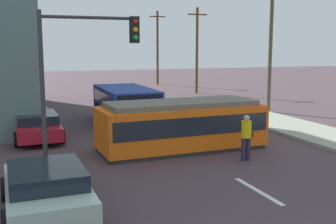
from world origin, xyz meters
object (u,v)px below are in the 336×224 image
at_px(parked_sedan_furthest, 29,108).
at_px(utility_pole_far, 197,49).
at_px(city_bus, 126,103).
at_px(parked_sedan_far, 37,125).
at_px(utility_pole_mid, 271,41).
at_px(utility_pole_distant, 157,46).
at_px(traffic_light_mast, 82,61).
at_px(streetcar_tram, 181,124).
at_px(parked_sedan_mid, 46,188).
at_px(pedestrian_crossing, 246,135).

bearing_deg(parked_sedan_furthest, utility_pole_far, 31.38).
bearing_deg(city_bus, parked_sedan_far, -150.11).
bearing_deg(utility_pole_mid, utility_pole_distant, 90.08).
bearing_deg(parked_sedan_far, parked_sedan_furthest, 91.00).
xyz_separation_m(parked_sedan_far, utility_pole_mid, (14.20, 3.12, 3.79)).
distance_m(city_bus, utility_pole_distant, 23.72).
bearing_deg(traffic_light_mast, parked_sedan_furthest, 96.05).
height_order(parked_sedan_far, traffic_light_mast, traffic_light_mast).
bearing_deg(parked_sedan_far, traffic_light_mast, -79.14).
bearing_deg(utility_pole_far, streetcar_tram, -116.23).
xyz_separation_m(parked_sedan_mid, utility_pole_distant, (14.45, 33.11, 3.53)).
distance_m(streetcar_tram, parked_sedan_mid, 7.38).
bearing_deg(traffic_light_mast, pedestrian_crossing, -4.21).
height_order(utility_pole_mid, utility_pole_far, utility_pole_mid).
bearing_deg(streetcar_tram, utility_pole_distant, 72.60).
height_order(city_bus, utility_pole_mid, utility_pole_mid).
relative_size(parked_sedan_far, utility_pole_far, 0.59).
height_order(streetcar_tram, utility_pole_distant, utility_pole_distant).
bearing_deg(traffic_light_mast, utility_pole_far, 57.09).
relative_size(streetcar_tram, parked_sedan_mid, 1.64).
height_order(parked_sedan_mid, utility_pole_far, utility_pole_far).
relative_size(pedestrian_crossing, parked_sedan_furthest, 0.37).
height_order(parked_sedan_mid, utility_pole_distant, utility_pole_distant).
distance_m(streetcar_tram, parked_sedan_furthest, 11.14).
xyz_separation_m(city_bus, utility_pole_far, (9.68, 11.91, 2.84)).
bearing_deg(utility_pole_far, traffic_light_mast, -122.91).
relative_size(traffic_light_mast, utility_pole_distant, 0.65).
xyz_separation_m(parked_sedan_far, utility_pole_distant, (14.17, 24.33, 3.53)).
xyz_separation_m(streetcar_tram, utility_pole_distant, (8.87, 28.30, 3.15)).
distance_m(parked_sedan_far, traffic_light_mast, 6.76).
height_order(city_bus, parked_sedan_far, city_bus).
xyz_separation_m(parked_sedan_far, traffic_light_mast, (1.14, -5.95, 3.00)).
distance_m(streetcar_tram, pedestrian_crossing, 2.85).
relative_size(parked_sedan_mid, parked_sedan_far, 0.91).
height_order(streetcar_tram, pedestrian_crossing, streetcar_tram).
bearing_deg(city_bus, parked_sedan_furthest, 148.43).
xyz_separation_m(parked_sedan_far, parked_sedan_furthest, (-0.10, 5.78, -0.00)).
bearing_deg(parked_sedan_mid, streetcar_tram, 40.76).
bearing_deg(utility_pole_far, parked_sedan_mid, -122.20).
bearing_deg(parked_sedan_furthest, utility_pole_distant, 52.43).
distance_m(city_bus, traffic_light_mast, 9.79).
bearing_deg(parked_sedan_mid, traffic_light_mast, 63.26).
xyz_separation_m(streetcar_tram, utility_pole_mid, (8.90, 7.09, 3.41)).
xyz_separation_m(traffic_light_mast, utility_pole_far, (13.34, 20.62, 0.29)).
height_order(pedestrian_crossing, parked_sedan_mid, pedestrian_crossing).
bearing_deg(traffic_light_mast, streetcar_tram, 25.52).
xyz_separation_m(streetcar_tram, parked_sedan_far, (-5.30, 3.96, -0.38)).
height_order(traffic_light_mast, utility_pole_distant, utility_pole_distant).
height_order(city_bus, traffic_light_mast, traffic_light_mast).
bearing_deg(streetcar_tram, parked_sedan_mid, -139.24).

